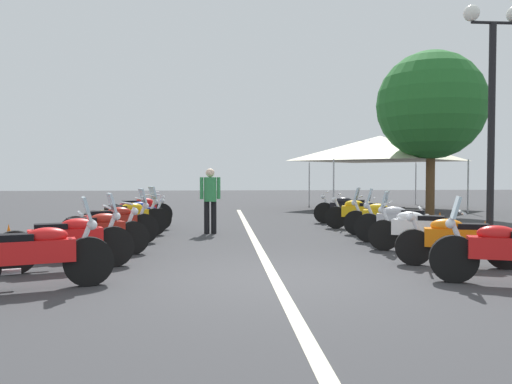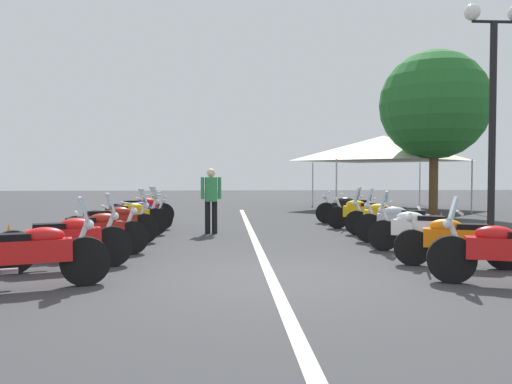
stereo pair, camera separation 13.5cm
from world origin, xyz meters
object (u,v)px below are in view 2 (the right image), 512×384
object	(u,v)px
motorcycle_right_row_3	(401,222)
street_lamp_twin_globe	(493,83)
motorcycle_left_row_2	(94,233)
motorcycle_right_row_4	(385,218)
traffic_cone_2	(441,225)
bystander_0	(211,195)
motorcycle_right_row_6	(351,209)
roadside_tree_0	(434,105)
motorcycle_right_row_0	(506,251)
motorcycle_right_row_1	(456,240)
motorcycle_right_row_2	(418,229)
motorcycle_left_row_1	(66,240)
event_tent	(384,148)
motorcycle_left_row_6	(141,210)
motorcycle_left_row_3	(112,223)
traffic_cone_0	(486,237)
motorcycle_left_row_4	(127,217)
traffic_cone_1	(9,241)
motorcycle_left_row_5	(135,215)
motorcycle_right_row_5	(361,213)
motorcycle_left_row_0	(32,254)

from	to	relation	value
motorcycle_right_row_3	street_lamp_twin_globe	xyz separation A→B (m)	(-0.97, -1.50, 2.88)
motorcycle_left_row_2	motorcycle_right_row_4	bearing A→B (deg)	-3.58
traffic_cone_2	bystander_0	xyz separation A→B (m)	(1.05, 5.61, 0.69)
motorcycle_right_row_6	bystander_0	size ratio (longest dim) A/B	1.26
street_lamp_twin_globe	bystander_0	size ratio (longest dim) A/B	2.93
motorcycle_left_row_2	bystander_0	world-z (taller)	bystander_0
motorcycle_right_row_6	roadside_tree_0	distance (m)	5.90
motorcycle_right_row_3	motorcycle_right_row_0	bearing A→B (deg)	111.19
motorcycle_right_row_1	motorcycle_right_row_2	size ratio (longest dim) A/B	1.08
motorcycle_right_row_0	motorcycle_left_row_2	bearing A→B (deg)	-4.73
motorcycle_left_row_1	roadside_tree_0	bearing A→B (deg)	23.14
motorcycle_left_row_2	motorcycle_right_row_6	size ratio (longest dim) A/B	0.90
event_tent	motorcycle_left_row_2	bearing A→B (deg)	143.26
motorcycle_left_row_6	motorcycle_right_row_1	distance (m)	9.47
motorcycle_left_row_3	motorcycle_right_row_2	bearing A→B (deg)	-35.92
motorcycle_right_row_4	traffic_cone_0	xyz separation A→B (m)	(-2.62, -1.19, -0.17)
motorcycle_right_row_1	motorcycle_right_row_6	xyz separation A→B (m)	(7.28, -0.05, 0.01)
traffic_cone_0	event_tent	world-z (taller)	event_tent
motorcycle_left_row_4	traffic_cone_1	xyz separation A→B (m)	(-2.84, 1.62, -0.19)
motorcycle_left_row_2	motorcycle_left_row_3	xyz separation A→B (m)	(1.64, 0.03, 0.02)
motorcycle_left_row_5	motorcycle_right_row_2	distance (m)	7.37
motorcycle_right_row_2	traffic_cone_1	size ratio (longest dim) A/B	2.94
motorcycle_left_row_6	motorcycle_right_row_3	world-z (taller)	motorcycle_right_row_3
motorcycle_left_row_3	motorcycle_left_row_5	bearing A→B (deg)	66.68
traffic_cone_0	motorcycle_right_row_6	bearing A→B (deg)	12.75
motorcycle_right_row_5	traffic_cone_0	size ratio (longest dim) A/B	3.11
motorcycle_left_row_6	traffic_cone_1	bearing A→B (deg)	-122.40
motorcycle_right_row_6	traffic_cone_0	size ratio (longest dim) A/B	3.44
motorcycle_left_row_0	roadside_tree_0	xyz separation A→B (m)	(11.32, -10.14, 3.55)
motorcycle_left_row_4	motorcycle_right_row_5	distance (m)	6.29
motorcycle_left_row_2	traffic_cone_0	distance (m)	7.52
motorcycle_right_row_5	motorcycle_right_row_1	bearing A→B (deg)	109.66
street_lamp_twin_globe	motorcycle_left_row_3	bearing A→B (deg)	81.68
motorcycle_right_row_3	motorcycle_left_row_2	bearing A→B (deg)	34.72
traffic_cone_2	traffic_cone_1	bearing A→B (deg)	104.44
motorcycle_left_row_0	motorcycle_left_row_5	size ratio (longest dim) A/B	1.02
motorcycle_left_row_1	traffic_cone_2	distance (m)	8.65
motorcycle_left_row_3	event_tent	world-z (taller)	event_tent
motorcycle_right_row_5	roadside_tree_0	world-z (taller)	roadside_tree_0
motorcycle_left_row_1	motorcycle_left_row_4	distance (m)	4.24
street_lamp_twin_globe	event_tent	bearing A→B (deg)	-7.33
event_tent	motorcycle_right_row_1	bearing A→B (deg)	167.26
motorcycle_left_row_1	bystander_0	size ratio (longest dim) A/B	1.22
motorcycle_left_row_2	traffic_cone_2	bearing A→B (deg)	-9.07
motorcycle_right_row_1	motorcycle_left_row_0	bearing A→B (deg)	29.79
motorcycle_left_row_4	motorcycle_right_row_6	size ratio (longest dim) A/B	0.93
motorcycle_right_row_2	bystander_0	bearing A→B (deg)	-11.51
motorcycle_left_row_5	motorcycle_right_row_6	bearing A→B (deg)	-11.42
motorcycle_right_row_4	bystander_0	xyz separation A→B (m)	(0.79, 4.29, 0.52)
motorcycle_left_row_5	event_tent	bearing A→B (deg)	15.23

